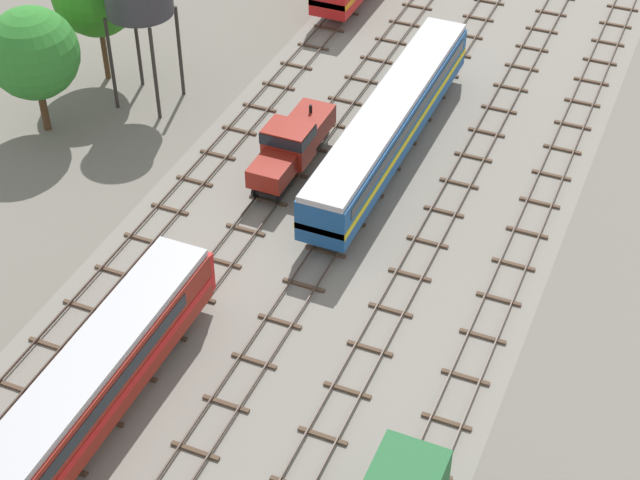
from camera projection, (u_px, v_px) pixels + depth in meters
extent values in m
plane|color=slate|center=(401.00, 137.00, 64.89)|extent=(480.00, 480.00, 0.00)
cube|color=gray|center=(401.00, 137.00, 64.89)|extent=(23.61, 176.00, 0.01)
cube|color=#47382D|center=(259.00, 93.00, 68.65)|extent=(0.07, 126.00, 0.15)
cube|color=#47382D|center=(279.00, 97.00, 68.21)|extent=(0.07, 126.00, 0.15)
cube|color=brown|center=(13.00, 387.00, 48.26)|extent=(2.40, 0.22, 0.14)
cube|color=brown|center=(50.00, 345.00, 50.40)|extent=(2.40, 0.22, 0.14)
cube|color=brown|center=(83.00, 307.00, 52.53)|extent=(2.40, 0.22, 0.14)
cube|color=brown|center=(115.00, 272.00, 54.66)|extent=(2.40, 0.22, 0.14)
cube|color=brown|center=(143.00, 239.00, 56.79)|extent=(2.40, 0.22, 0.14)
cube|color=brown|center=(170.00, 209.00, 58.93)|extent=(2.40, 0.22, 0.14)
cube|color=brown|center=(195.00, 181.00, 61.06)|extent=(2.40, 0.22, 0.14)
cube|color=brown|center=(218.00, 155.00, 63.19)|extent=(2.40, 0.22, 0.14)
cube|color=brown|center=(239.00, 130.00, 65.32)|extent=(2.40, 0.22, 0.14)
cube|color=brown|center=(259.00, 108.00, 67.46)|extent=(2.40, 0.22, 0.14)
cube|color=brown|center=(278.00, 86.00, 69.59)|extent=(2.40, 0.22, 0.14)
cube|color=brown|center=(296.00, 66.00, 71.72)|extent=(2.40, 0.22, 0.14)
cube|color=brown|center=(313.00, 47.00, 73.85)|extent=(2.40, 0.22, 0.14)
cube|color=brown|center=(329.00, 29.00, 75.99)|extent=(2.40, 0.22, 0.14)
cube|color=brown|center=(344.00, 12.00, 78.12)|extent=(2.40, 0.22, 0.14)
cube|color=#47382D|center=(326.00, 108.00, 67.17)|extent=(0.07, 126.00, 0.15)
cube|color=#47382D|center=(346.00, 112.00, 66.73)|extent=(0.07, 126.00, 0.15)
cube|color=brown|center=(64.00, 466.00, 44.65)|extent=(2.40, 0.22, 0.14)
cube|color=brown|center=(101.00, 418.00, 46.78)|extent=(2.40, 0.22, 0.14)
cube|color=brown|center=(135.00, 374.00, 48.92)|extent=(2.40, 0.22, 0.14)
cube|color=brown|center=(166.00, 333.00, 51.05)|extent=(2.40, 0.22, 0.14)
cube|color=brown|center=(195.00, 296.00, 53.18)|extent=(2.40, 0.22, 0.14)
cube|color=brown|center=(221.00, 262.00, 55.31)|extent=(2.40, 0.22, 0.14)
cube|color=brown|center=(246.00, 230.00, 57.44)|extent=(2.40, 0.22, 0.14)
cube|color=brown|center=(268.00, 200.00, 59.58)|extent=(2.40, 0.22, 0.14)
cube|color=brown|center=(289.00, 173.00, 61.71)|extent=(2.40, 0.22, 0.14)
cube|color=brown|center=(309.00, 147.00, 63.84)|extent=(2.40, 0.22, 0.14)
cube|color=brown|center=(328.00, 123.00, 65.97)|extent=(2.40, 0.22, 0.14)
cube|color=brown|center=(345.00, 101.00, 68.11)|extent=(2.40, 0.22, 0.14)
cube|color=brown|center=(361.00, 80.00, 70.24)|extent=(2.40, 0.22, 0.14)
cube|color=brown|center=(376.00, 60.00, 72.37)|extent=(2.40, 0.22, 0.14)
cube|color=brown|center=(391.00, 41.00, 74.50)|extent=(2.40, 0.22, 0.14)
cube|color=brown|center=(404.00, 23.00, 76.64)|extent=(2.40, 0.22, 0.14)
cube|color=brown|center=(417.00, 7.00, 78.77)|extent=(2.40, 0.22, 0.14)
cube|color=#47382D|center=(396.00, 124.00, 65.68)|extent=(0.07, 126.00, 0.15)
cube|color=#47382D|center=(417.00, 128.00, 65.25)|extent=(0.07, 126.00, 0.15)
cube|color=brown|center=(195.00, 451.00, 45.30)|extent=(2.40, 0.22, 0.14)
cube|color=brown|center=(226.00, 404.00, 47.43)|extent=(2.40, 0.22, 0.14)
cube|color=brown|center=(254.00, 361.00, 49.57)|extent=(2.40, 0.22, 0.14)
cube|color=brown|center=(280.00, 322.00, 51.70)|extent=(2.40, 0.22, 0.14)
cube|color=brown|center=(304.00, 285.00, 53.83)|extent=(2.40, 0.22, 0.14)
cube|color=brown|center=(326.00, 252.00, 55.96)|extent=(2.40, 0.22, 0.14)
cube|color=brown|center=(346.00, 221.00, 58.09)|extent=(2.40, 0.22, 0.14)
cube|color=brown|center=(365.00, 192.00, 60.23)|extent=(2.40, 0.22, 0.14)
cube|color=brown|center=(382.00, 165.00, 62.36)|extent=(2.40, 0.22, 0.14)
cube|color=brown|center=(399.00, 140.00, 64.49)|extent=(2.40, 0.22, 0.14)
cube|color=brown|center=(414.00, 116.00, 66.62)|extent=(2.40, 0.22, 0.14)
cube|color=brown|center=(429.00, 94.00, 68.76)|extent=(2.40, 0.22, 0.14)
cube|color=brown|center=(442.00, 74.00, 70.89)|extent=(2.40, 0.22, 0.14)
cube|color=brown|center=(455.00, 54.00, 73.02)|extent=(2.40, 0.22, 0.14)
cube|color=brown|center=(467.00, 36.00, 75.15)|extent=(2.40, 0.22, 0.14)
cube|color=brown|center=(478.00, 18.00, 77.29)|extent=(2.40, 0.22, 0.14)
cube|color=brown|center=(489.00, 2.00, 79.42)|extent=(2.40, 0.22, 0.14)
cube|color=#47382D|center=(469.00, 140.00, 64.20)|extent=(0.07, 126.00, 0.15)
cube|color=#47382D|center=(491.00, 145.00, 63.77)|extent=(0.07, 126.00, 0.15)
cube|color=brown|center=(323.00, 436.00, 45.95)|extent=(2.40, 0.22, 0.14)
cube|color=brown|center=(347.00, 390.00, 48.08)|extent=(2.40, 0.22, 0.14)
cube|color=brown|center=(370.00, 349.00, 50.22)|extent=(2.40, 0.22, 0.14)
cube|color=brown|center=(391.00, 310.00, 52.35)|extent=(2.40, 0.22, 0.14)
cube|color=brown|center=(410.00, 275.00, 54.48)|extent=(2.40, 0.22, 0.14)
cube|color=brown|center=(427.00, 242.00, 56.61)|extent=(2.40, 0.22, 0.14)
cube|color=brown|center=(444.00, 212.00, 58.75)|extent=(2.40, 0.22, 0.14)
cube|color=brown|center=(459.00, 183.00, 60.88)|extent=(2.40, 0.22, 0.14)
cube|color=brown|center=(473.00, 157.00, 63.01)|extent=(2.40, 0.22, 0.14)
cube|color=brown|center=(487.00, 132.00, 65.14)|extent=(2.40, 0.22, 0.14)
cube|color=brown|center=(499.00, 109.00, 67.27)|extent=(2.40, 0.22, 0.14)
cube|color=brown|center=(511.00, 88.00, 69.41)|extent=(2.40, 0.22, 0.14)
cube|color=brown|center=(522.00, 67.00, 71.54)|extent=(2.40, 0.22, 0.14)
cube|color=brown|center=(532.00, 48.00, 73.67)|extent=(2.40, 0.22, 0.14)
cube|color=brown|center=(542.00, 30.00, 75.80)|extent=(2.40, 0.22, 0.14)
cube|color=brown|center=(551.00, 13.00, 77.94)|extent=(2.40, 0.22, 0.14)
cube|color=#47382D|center=(546.00, 158.00, 62.72)|extent=(0.07, 126.00, 0.15)
cube|color=#47382D|center=(569.00, 163.00, 62.29)|extent=(0.07, 126.00, 0.15)
cube|color=brown|center=(426.00, 471.00, 44.47)|extent=(2.40, 0.22, 0.14)
cube|color=brown|center=(446.00, 422.00, 46.60)|extent=(2.40, 0.22, 0.14)
cube|color=brown|center=(465.00, 377.00, 48.73)|extent=(2.40, 0.22, 0.14)
cube|color=brown|center=(483.00, 337.00, 50.87)|extent=(2.40, 0.22, 0.14)
cube|color=brown|center=(499.00, 299.00, 53.00)|extent=(2.40, 0.22, 0.14)
cube|color=brown|center=(513.00, 265.00, 55.13)|extent=(2.40, 0.22, 0.14)
cube|color=brown|center=(527.00, 233.00, 57.26)|extent=(2.40, 0.22, 0.14)
cube|color=brown|center=(540.00, 203.00, 59.40)|extent=(2.40, 0.22, 0.14)
cube|color=brown|center=(551.00, 175.00, 61.53)|extent=(2.40, 0.22, 0.14)
cube|color=brown|center=(562.00, 149.00, 63.66)|extent=(2.40, 0.22, 0.14)
cube|color=brown|center=(573.00, 125.00, 65.79)|extent=(2.40, 0.22, 0.14)
cube|color=brown|center=(582.00, 103.00, 67.93)|extent=(2.40, 0.22, 0.14)
cube|color=brown|center=(591.00, 81.00, 70.06)|extent=(2.40, 0.22, 0.14)
cube|color=brown|center=(600.00, 61.00, 72.19)|extent=(2.40, 0.22, 0.14)
cube|color=brown|center=(608.00, 43.00, 74.32)|extent=(2.40, 0.22, 0.14)
cube|color=brown|center=(615.00, 25.00, 76.45)|extent=(2.40, 0.22, 0.14)
cube|color=brown|center=(622.00, 8.00, 78.59)|extent=(2.40, 0.22, 0.14)
cube|color=maroon|center=(75.00, 407.00, 44.20)|extent=(2.90, 20.00, 2.60)
cube|color=red|center=(76.00, 411.00, 44.37)|extent=(2.96, 20.00, 0.44)
cube|color=black|center=(59.00, 413.00, 43.08)|extent=(2.96, 16.80, 0.70)
cube|color=#B7B7BC|center=(70.00, 384.00, 43.26)|extent=(2.67, 20.00, 0.36)
cube|color=red|center=(189.00, 267.00, 51.57)|extent=(2.67, 0.50, 2.34)
cylinder|color=black|center=(138.00, 339.00, 49.85)|extent=(0.13, 0.84, 0.84)
cylinder|color=black|center=(163.00, 347.00, 49.41)|extent=(0.13, 0.84, 0.84)
cylinder|color=black|center=(156.00, 315.00, 51.13)|extent=(0.13, 0.84, 0.84)
cylinder|color=black|center=(181.00, 323.00, 50.69)|extent=(0.13, 0.84, 0.84)
cube|color=black|center=(160.00, 331.00, 50.27)|extent=(1.68, 2.20, 0.24)
cube|color=maroon|center=(304.00, 130.00, 62.14)|extent=(2.24, 5.04, 1.30)
cube|color=maroon|center=(272.00, 170.00, 58.99)|extent=(2.13, 2.88, 1.17)
cube|color=maroon|center=(288.00, 143.00, 60.26)|extent=(2.69, 2.16, 2.20)
cube|color=black|center=(288.00, 134.00, 59.85)|extent=(2.74, 2.25, 0.70)
cylinder|color=black|center=(311.00, 109.00, 62.34)|extent=(0.20, 0.20, 0.50)
cylinder|color=black|center=(293.00, 143.00, 63.06)|extent=(0.14, 0.90, 0.90)
cylinder|color=black|center=(315.00, 148.00, 62.63)|extent=(0.14, 0.90, 0.90)
cylinder|color=black|center=(305.00, 128.00, 64.34)|extent=(0.14, 0.90, 0.90)
cylinder|color=black|center=(326.00, 133.00, 63.90)|extent=(0.14, 0.90, 0.90)
cube|color=black|center=(310.00, 138.00, 63.48)|extent=(1.68, 2.20, 0.24)
cylinder|color=black|center=(255.00, 190.00, 59.22)|extent=(0.14, 0.90, 0.90)
cylinder|color=black|center=(278.00, 196.00, 58.79)|extent=(0.14, 0.90, 0.90)
cylinder|color=black|center=(269.00, 174.00, 60.50)|extent=(0.14, 0.90, 0.90)
cylinder|color=black|center=(290.00, 179.00, 60.07)|extent=(0.14, 0.90, 0.90)
cube|color=black|center=(273.00, 185.00, 59.64)|extent=(1.68, 2.20, 0.24)
cube|color=#194C8C|center=(390.00, 123.00, 61.64)|extent=(2.90, 22.00, 2.60)
cube|color=yellow|center=(390.00, 127.00, 61.81)|extent=(2.96, 22.00, 0.40)
cube|color=black|center=(391.00, 114.00, 61.23)|extent=(2.96, 20.24, 0.70)
cube|color=#B7B7BC|center=(391.00, 103.00, 60.70)|extent=(2.67, 22.00, 0.36)
cylinder|color=black|center=(417.00, 87.00, 68.25)|extent=(0.13, 0.84, 0.84)
cylinder|color=black|center=(437.00, 91.00, 67.82)|extent=(0.13, 0.84, 0.84)
cylinder|color=black|center=(425.00, 74.00, 69.53)|extent=(0.13, 0.84, 0.84)
cylinder|color=black|center=(445.00, 79.00, 69.10)|extent=(0.13, 0.84, 0.84)
cube|color=black|center=(431.00, 83.00, 68.68)|extent=(1.68, 2.20, 0.24)
cylinder|color=black|center=(320.00, 231.00, 56.37)|extent=(0.13, 0.84, 0.84)
cylinder|color=black|center=(343.00, 237.00, 55.94)|extent=(0.13, 0.84, 0.84)
cylinder|color=black|center=(332.00, 212.00, 57.65)|extent=(0.13, 0.84, 0.84)
cylinder|color=black|center=(355.00, 219.00, 57.22)|extent=(0.13, 0.84, 0.84)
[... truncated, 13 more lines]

